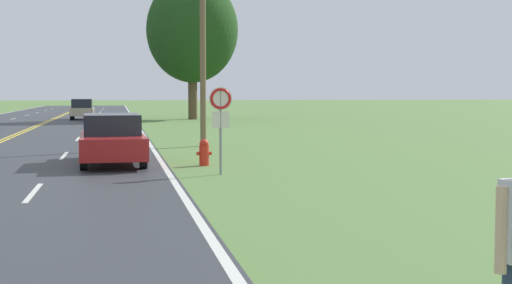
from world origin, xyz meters
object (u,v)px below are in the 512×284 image
at_px(traffic_sign, 221,109).
at_px(car_red_sedan_mid_far, 112,139).
at_px(car_champagne_hatchback_horizon, 82,109).
at_px(fire_hydrant, 204,152).
at_px(tree_behind_sign, 192,30).

distance_m(traffic_sign, car_red_sedan_mid_far, 4.48).
relative_size(car_red_sedan_mid_far, car_champagne_hatchback_horizon, 1.22).
xyz_separation_m(traffic_sign, car_champagne_hatchback_horizon, (-5.35, 39.92, -0.84)).
distance_m(car_red_sedan_mid_far, car_champagne_hatchback_horizon, 36.65).
bearing_deg(car_red_sedan_mid_far, fire_hydrant, 68.28).
xyz_separation_m(car_red_sedan_mid_far, car_champagne_hatchback_horizon, (-2.55, 36.56, 0.10)).
relative_size(traffic_sign, car_red_sedan_mid_far, 0.46).
height_order(traffic_sign, car_red_sedan_mid_far, traffic_sign).
distance_m(fire_hydrant, car_red_sedan_mid_far, 2.85).
relative_size(tree_behind_sign, car_champagne_hatchback_horizon, 2.81).
bearing_deg(traffic_sign, fire_hydrant, 93.56).
height_order(car_red_sedan_mid_far, car_champagne_hatchback_horizon, car_champagne_hatchback_horizon).
xyz_separation_m(traffic_sign, tree_behind_sign, (3.34, 38.69, 5.39)).
distance_m(fire_hydrant, tree_behind_sign, 37.07).
bearing_deg(fire_hydrant, traffic_sign, -86.44).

